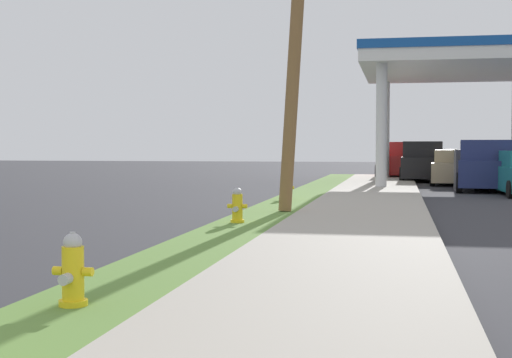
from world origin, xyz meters
The scene contains 8 objects.
fire_hydrant_nearest centered at (0.65, 4.31, 0.45)m, with size 0.42×0.38×0.74m.
fire_hydrant_second centered at (0.54, 12.46, 0.45)m, with size 0.42×0.38×0.74m.
fire_hydrant_third centered at (0.53, 19.51, 0.45)m, with size 0.42×0.37×0.74m.
utility_pole_midground centered at (1.34, 15.48, 4.45)m, with size 1.31×0.96×8.50m.
car_tan_by_far_pump centered at (6.28, 31.49, 0.72)m, with size 2.20×4.61×1.57m.
truck_black_at_forecourt centered at (5.04, 34.92, 0.91)m, with size 2.27×5.46×1.97m.
truck_navy_on_apron centered at (7.17, 27.39, 0.91)m, with size 2.48×5.53×1.97m.
truck_red_at_far_bay centered at (3.80, 38.97, 0.91)m, with size 2.34×5.48×1.97m.
Camera 1 is at (3.86, -2.46, 1.72)m, focal length 51.20 mm.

